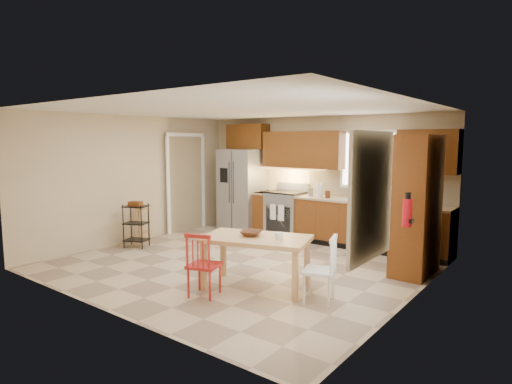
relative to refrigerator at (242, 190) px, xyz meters
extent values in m
plane|color=tan|center=(1.70, -2.12, -0.91)|extent=(5.50, 5.50, 0.00)
cube|color=silver|center=(1.70, -2.12, 1.59)|extent=(5.50, 5.00, 0.02)
cube|color=#CCB793|center=(1.70, 0.38, 0.34)|extent=(5.50, 0.02, 2.50)
cube|color=#CCB793|center=(1.70, -4.62, 0.34)|extent=(5.50, 0.02, 2.50)
cube|color=#CCB793|center=(-1.05, -2.12, 0.34)|extent=(0.02, 5.00, 2.50)
cube|color=#CCB793|center=(4.45, -2.12, 0.34)|extent=(0.02, 5.00, 2.50)
cube|color=gray|center=(0.00, 0.00, 0.00)|extent=(0.92, 0.75, 1.82)
cube|color=gray|center=(1.15, 0.06, -0.45)|extent=(0.76, 0.63, 0.92)
cube|color=brown|center=(0.60, 0.08, -0.46)|extent=(0.30, 0.60, 0.90)
cube|color=brown|center=(2.99, 0.08, -0.46)|extent=(2.92, 0.60, 0.90)
cube|color=black|center=(3.55, -0.22, -0.46)|extent=(0.60, 0.02, 0.78)
cube|color=beige|center=(2.99, 0.36, 0.27)|extent=(2.92, 0.03, 0.55)
cube|color=#613310|center=(0.00, 0.20, 1.19)|extent=(1.00, 0.35, 0.55)
cube|color=#613310|center=(1.45, 0.20, 0.92)|extent=(1.80, 0.35, 0.75)
cube|color=#613310|center=(3.95, 0.20, 0.92)|extent=(1.00, 0.35, 0.75)
cube|color=white|center=(2.80, 0.35, 0.74)|extent=(1.12, 0.04, 1.12)
cube|color=gray|center=(2.80, 0.08, -0.05)|extent=(0.62, 0.46, 0.16)
cube|color=#FFBF66|center=(1.15, 0.17, 0.52)|extent=(1.60, 0.30, 0.01)
imported|color=red|center=(3.18, -0.02, 0.09)|extent=(0.09, 0.09, 0.19)
cylinder|color=silver|center=(1.95, 0.03, 0.13)|extent=(0.12, 0.12, 0.28)
cylinder|color=gray|center=(1.75, 0.03, 0.08)|extent=(0.11, 0.11, 0.18)
cylinder|color=#4B2614|center=(2.15, 0.00, 0.06)|extent=(0.10, 0.10, 0.14)
cube|color=brown|center=(4.13, -0.93, 0.14)|extent=(0.50, 0.95, 2.10)
cylinder|color=red|center=(4.33, -1.98, 0.19)|extent=(0.12, 0.12, 0.36)
cube|color=white|center=(4.38, -3.27, 0.54)|extent=(0.04, 1.02, 1.32)
cube|color=#8C7A59|center=(-0.97, -0.82, 0.14)|extent=(0.04, 0.95, 2.10)
imported|color=#4B2614|center=(2.51, -2.88, -0.20)|extent=(0.36, 0.36, 0.07)
cylinder|color=silver|center=(2.92, -2.79, -0.18)|extent=(0.12, 0.12, 0.11)
camera|label=1|loc=(6.07, -7.39, 1.10)|focal=30.00mm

